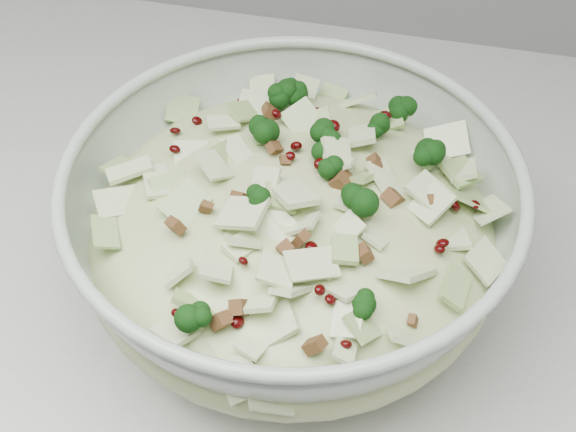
# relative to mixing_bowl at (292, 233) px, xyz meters

# --- Properties ---
(counter) EXTENTS (3.60, 0.60, 0.90)m
(counter) POSITION_rel_mixing_bowl_xyz_m (-0.34, 0.10, -0.52)
(counter) COLOR #BABBB5
(counter) RESTS_ON floor
(mixing_bowl) EXTENTS (0.35, 0.35, 0.13)m
(mixing_bowl) POSITION_rel_mixing_bowl_xyz_m (0.00, 0.00, 0.00)
(mixing_bowl) COLOR #A5B6A7
(mixing_bowl) RESTS_ON counter
(salad) EXTENTS (0.41, 0.41, 0.13)m
(salad) POSITION_rel_mixing_bowl_xyz_m (0.00, -0.00, 0.02)
(salad) COLOR #BCC385
(salad) RESTS_ON mixing_bowl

